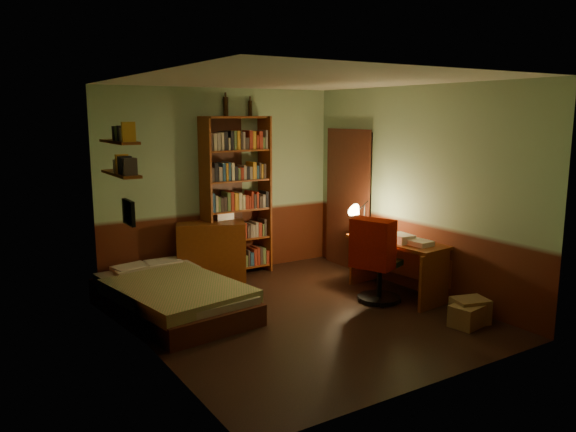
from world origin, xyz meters
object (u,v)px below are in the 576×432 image
desk (397,267)px  office_chair (380,265)px  bookshelf (236,197)px  dresser (211,251)px  cardboard_box_b (467,316)px  desk_lamp (365,208)px  cardboard_box_a (470,311)px  bed (171,284)px  mini_stereo (222,214)px

desk → office_chair: office_chair is taller
bookshelf → dresser: bearing=-176.5°
dresser → office_chair: size_ratio=1.03×
cardboard_box_b → desk: bearing=84.1°
office_chair → cardboard_box_b: 1.21m
desk_lamp → cardboard_box_a: bearing=-102.0°
bed → office_chair: size_ratio=2.38×
office_chair → mini_stereo: bearing=97.7°
desk → office_chair: bearing=-172.6°
mini_stereo → desk_lamp: 1.96m
bed → cardboard_box_b: bed is taller
mini_stereo → dresser: bearing=-156.7°
cardboard_box_b → dresser: bearing=117.8°
bed → cardboard_box_a: bearing=-45.4°
bookshelf → desk_lamp: 1.79m
desk → bookshelf: bearing=118.2°
dresser → office_chair: office_chair is taller
office_chair → cardboard_box_a: bearing=-93.8°
desk → cardboard_box_b: 1.26m
bookshelf → desk_lamp: bearing=-52.2°
bed → desk: size_ratio=1.62×
office_chair → cardboard_box_a: size_ratio=2.45×
cardboard_box_b → cardboard_box_a: bearing=26.0°
bookshelf → cardboard_box_a: size_ratio=6.15×
office_chair → desk_lamp: bearing=42.8°
desk → cardboard_box_b: size_ratio=3.92×
mini_stereo → office_chair: bearing=-65.4°
bed → office_chair: office_chair is taller
dresser → desk: bearing=-23.0°
bookshelf → cardboard_box_b: 3.47m
dresser → desk: (1.72, -1.80, -0.05)m
bed → dresser: dresser is taller
dresser → bookshelf: size_ratio=0.41×
bed → mini_stereo: bearing=34.4°
office_chair → cardboard_box_a: (0.35, -1.09, -0.31)m
mini_stereo → bookshelf: bearing=-15.8°
dresser → desk: dresser is taller
dresser → cardboard_box_b: bearing=-39.1°
mini_stereo → desk: size_ratio=0.20×
desk → cardboard_box_a: 1.19m
mini_stereo → bookshelf: size_ratio=0.12×
bed → cardboard_box_b: (2.50, -2.16, -0.20)m
bookshelf → desk: (1.28, -1.88, -0.76)m
desk_lamp → bed: bearing=161.2°
cardboard_box_a → office_chair: bearing=107.8°
bed → mini_stereo: mini_stereo is taller
cardboard_box_a → cardboard_box_b: (-0.12, -0.06, -0.02)m
dresser → mini_stereo: size_ratio=3.49×
mini_stereo → cardboard_box_a: size_ratio=0.72×
bed → mini_stereo: (1.14, 1.00, 0.56)m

